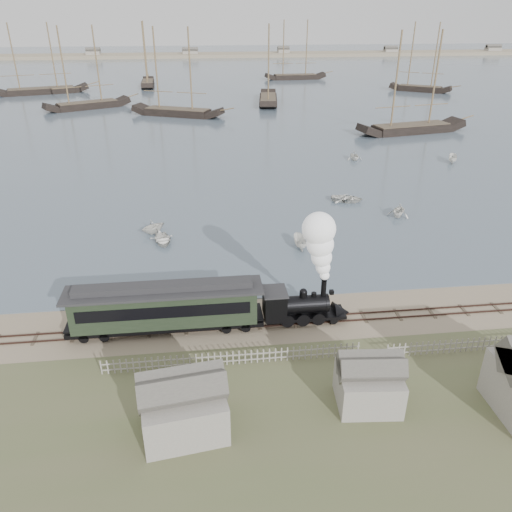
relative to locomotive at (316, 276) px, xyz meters
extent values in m
plane|color=gray|center=(-0.57, 2.00, -4.26)|extent=(600.00, 600.00, 0.00)
cube|color=#495868|center=(-0.57, 172.00, -4.23)|extent=(600.00, 336.00, 0.06)
cube|color=#3B2620|center=(-0.57, -0.50, -4.16)|extent=(120.00, 0.08, 0.12)
cube|color=#3B2620|center=(-0.57, 0.50, -4.16)|extent=(120.00, 0.08, 0.12)
cube|color=#44372C|center=(-0.57, 0.00, -4.23)|extent=(120.00, 1.80, 0.06)
cube|color=tan|center=(-0.57, 252.00, -4.26)|extent=(500.00, 20.00, 1.80)
cube|color=black|center=(-0.75, 0.00, -3.55)|extent=(6.70, 1.97, 0.25)
cylinder|color=black|center=(-1.15, 0.00, -2.57)|extent=(4.14, 1.48, 1.48)
cube|color=black|center=(-3.31, 0.00, -2.37)|extent=(1.77, 2.17, 2.27)
cube|color=#2A292C|center=(-3.31, 0.00, -1.19)|extent=(1.97, 2.37, 0.12)
cylinder|color=black|center=(0.73, 0.00, -1.24)|extent=(0.43, 0.43, 1.58)
sphere|color=black|center=(-0.95, 0.00, -1.41)|extent=(0.63, 0.63, 0.63)
cone|color=black|center=(2.40, 0.00, -3.65)|extent=(1.38, 1.97, 1.97)
cube|color=black|center=(1.42, 0.00, -1.58)|extent=(0.35, 0.35, 0.35)
cube|color=black|center=(-12.15, 0.00, -3.48)|extent=(15.59, 2.56, 0.39)
cube|color=black|center=(-12.15, 0.00, -1.92)|extent=(14.47, 2.78, 2.78)
cube|color=black|center=(-12.15, -1.41, -1.65)|extent=(13.36, 0.06, 1.00)
cube|color=black|center=(-12.15, 1.41, -1.65)|extent=(13.36, 0.06, 1.00)
cube|color=#2A292C|center=(-12.15, 0.00, -0.48)|extent=(15.59, 3.01, 0.20)
cube|color=#2A292C|center=(-12.15, 0.00, -0.14)|extent=(13.92, 1.34, 0.50)
imported|color=silver|center=(-17.26, 2.54, -3.85)|extent=(2.99, 4.04, 0.81)
imported|color=silver|center=(-13.35, 17.00, -3.81)|extent=(4.17, 3.33, 0.77)
imported|color=silver|center=(-14.54, 19.94, -3.37)|extent=(4.07, 4.14, 1.65)
imported|color=silver|center=(1.60, 14.07, -3.59)|extent=(3.17, 1.27, 1.21)
imported|color=silver|center=(10.78, 27.57, -3.75)|extent=(4.33, 5.05, 0.88)
imported|color=silver|center=(15.69, 21.55, -3.36)|extent=(4.15, 4.04, 1.67)
imported|color=silver|center=(33.76, 43.98, -3.54)|extent=(3.61, 2.63, 1.31)
imported|color=silver|center=(17.72, 47.40, -3.40)|extent=(3.30, 2.94, 1.59)
camera|label=1|loc=(-8.85, -34.36, 19.39)|focal=35.00mm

